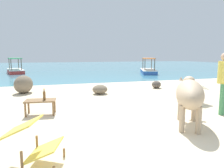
{
  "coord_description": "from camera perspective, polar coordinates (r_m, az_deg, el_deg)",
  "views": [
    {
      "loc": [
        -1.8,
        -4.12,
        1.61
      ],
      "look_at": [
        0.32,
        3.0,
        0.55
      ],
      "focal_mm": 33.32,
      "sensor_mm": 36.0,
      "label": 1
    }
  ],
  "objects": [
    {
      "name": "cow",
      "position": [
        4.85,
        20.46,
        -2.54
      ],
      "size": [
        1.36,
        1.83,
        1.09
      ],
      "rotation": [
        0.0,
        0.0,
        1.01
      ],
      "color": "tan",
      "rests_on": "sand_beach"
    },
    {
      "name": "shore_rock_flat",
      "position": [
        9.93,
        20.13,
        -0.32
      ],
      "size": [
        0.82,
        0.73,
        0.4
      ],
      "primitive_type": "ellipsoid",
      "rotation": [
        0.0,
        0.0,
        2.99
      ],
      "color": "#6B5B4C",
      "rests_on": "sand_beach"
    },
    {
      "name": "water_surface",
      "position": [
        26.23,
        -12.64,
        4.4
      ],
      "size": [
        60.0,
        36.0,
        0.03
      ],
      "primitive_type": "cube",
      "color": "teal",
      "rests_on": "ground"
    },
    {
      "name": "sand_beach",
      "position": [
        4.77,
        6.74,
        -11.4
      ],
      "size": [
        18.0,
        14.0,
        0.04
      ],
      "primitive_type": "cube",
      "color": "beige",
      "rests_on": "ground"
    },
    {
      "name": "boat_blue",
      "position": [
        18.13,
        9.92,
        3.82
      ],
      "size": [
        2.37,
        3.84,
        1.29
      ],
      "rotation": [
        0.0,
        0.0,
        1.21
      ],
      "color": "#3866B7",
      "rests_on": "water_surface"
    },
    {
      "name": "person_standing",
      "position": [
        6.13,
        28.37,
        1.31
      ],
      "size": [
        0.39,
        0.38,
        1.62
      ],
      "rotation": [
        0.0,
        0.0,
        2.35
      ],
      "color": "#428956",
      "rests_on": "sand_beach"
    },
    {
      "name": "low_bench_table",
      "position": [
        5.76,
        -19.07,
        -4.75
      ],
      "size": [
        0.81,
        0.53,
        0.4
      ],
      "rotation": [
        0.0,
        0.0,
        -0.12
      ],
      "color": "brown",
      "rests_on": "sand_beach"
    },
    {
      "name": "bottle",
      "position": [
        5.7,
        -18.09,
        -2.97
      ],
      "size": [
        0.07,
        0.07,
        0.3
      ],
      "color": "brown",
      "rests_on": "low_bench_table"
    },
    {
      "name": "boat_red",
      "position": [
        19.95,
        -24.99,
        3.56
      ],
      "size": [
        1.97,
        3.84,
        1.29
      ],
      "rotation": [
        0.0,
        0.0,
        1.8
      ],
      "color": "#C63833",
      "rests_on": "water_surface"
    },
    {
      "name": "deck_chair_near",
      "position": [
        3.2,
        -20.87,
        -14.13
      ],
      "size": [
        0.89,
        0.74,
        0.68
      ],
      "rotation": [
        0.0,
        0.0,
        5.97
      ],
      "color": "brown",
      "rests_on": "sand_beach"
    },
    {
      "name": "shore_rock_medium",
      "position": [
        8.34,
        -3.33,
        -1.47
      ],
      "size": [
        0.86,
        0.87,
        0.36
      ],
      "primitive_type": "ellipsoid",
      "rotation": [
        0.0,
        0.0,
        0.97
      ],
      "color": "#756651",
      "rests_on": "sand_beach"
    },
    {
      "name": "deck_chair_far",
      "position": [
        7.21,
        21.36,
        -1.9
      ],
      "size": [
        0.8,
        0.58,
        0.68
      ],
      "rotation": [
        0.0,
        0.0,
        3.2
      ],
      "color": "brown",
      "rests_on": "sand_beach"
    },
    {
      "name": "shore_rock_large",
      "position": [
        9.2,
        -23.12,
        -0.08
      ],
      "size": [
        0.92,
        1.1,
        0.73
      ],
      "primitive_type": "ellipsoid",
      "rotation": [
        0.0,
        0.0,
        1.29
      ],
      "color": "#756651",
      "rests_on": "sand_beach"
    },
    {
      "name": "shore_rock_small",
      "position": [
        9.99,
        12.07,
        -0.14
      ],
      "size": [
        0.6,
        0.63,
        0.34
      ],
      "primitive_type": "ellipsoid",
      "rotation": [
        0.0,
        0.0,
        1.13
      ],
      "color": "brown",
      "rests_on": "sand_beach"
    }
  ]
}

